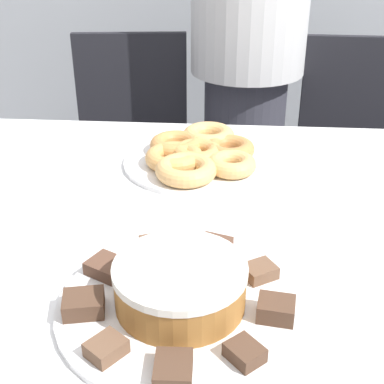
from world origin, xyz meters
TOP-DOWN VIEW (x-y plane):
  - table at (0.00, 0.00)m, footprint 1.63×1.04m
  - person_standing at (0.05, 1.01)m, footprint 0.39×0.39m
  - office_chair_left at (-0.34, 0.85)m, footprint 0.49×0.49m
  - office_chair_right at (0.44, 0.85)m, footprint 0.46×0.46m
  - plate_cake at (-0.06, -0.24)m, footprint 0.36×0.36m
  - plate_donuts at (-0.07, 0.26)m, footprint 0.34×0.34m
  - frosted_cake at (-0.06, -0.24)m, footprint 0.19×0.19m
  - lamington_0 at (-0.02, -0.11)m, footprint 0.07×0.07m
  - lamington_1 at (-0.11, -0.12)m, footprint 0.07×0.07m
  - lamington_2 at (-0.18, -0.18)m, footprint 0.07×0.07m
  - lamington_3 at (-0.20, -0.27)m, footprint 0.07×0.06m
  - lamington_4 at (-0.15, -0.35)m, footprint 0.06×0.06m
  - lamington_5 at (-0.06, -0.38)m, footprint 0.05×0.06m
  - lamington_6 at (0.03, -0.35)m, footprint 0.06×0.06m
  - lamington_7 at (0.07, -0.26)m, footprint 0.06×0.05m
  - lamington_8 at (0.05, -0.17)m, footprint 0.06×0.06m
  - donut_0 at (-0.07, 0.26)m, footprint 0.11×0.11m
  - donut_1 at (-0.12, 0.23)m, footprint 0.13×0.13m
  - donut_2 at (-0.09, 0.17)m, footprint 0.13×0.13m
  - donut_3 at (0.01, 0.20)m, footprint 0.11×0.11m
  - donut_4 at (-0.00, 0.29)m, footprint 0.12×0.12m
  - donut_5 at (-0.05, 0.36)m, footprint 0.13×0.13m
  - donut_6 at (-0.13, 0.30)m, footprint 0.12×0.12m

SIDE VIEW (x-z plane):
  - office_chair_left at x=-0.34m, z-range -0.02..0.90m
  - office_chair_right at x=0.44m, z-range -0.02..0.90m
  - table at x=0.00m, z-range 0.30..1.07m
  - plate_cake at x=-0.06m, z-range 0.77..0.78m
  - plate_donuts at x=-0.07m, z-range 0.77..0.78m
  - lamington_8 at x=0.05m, z-range 0.78..0.80m
  - lamington_1 at x=-0.11m, z-range 0.78..0.80m
  - lamington_6 at x=0.03m, z-range 0.78..0.80m
  - lamington_5 at x=-0.06m, z-range 0.78..0.80m
  - lamington_4 at x=-0.15m, z-range 0.78..0.80m
  - lamington_0 at x=-0.02m, z-range 0.78..0.80m
  - lamington_2 at x=-0.18m, z-range 0.78..0.80m
  - lamington_3 at x=-0.20m, z-range 0.78..0.81m
  - lamington_7 at x=0.07m, z-range 0.78..0.81m
  - donut_3 at x=0.01m, z-range 0.78..0.81m
  - donut_1 at x=-0.12m, z-range 0.78..0.81m
  - donut_4 at x=0.00m, z-range 0.78..0.81m
  - donut_0 at x=-0.07m, z-range 0.78..0.82m
  - donut_6 at x=-0.13m, z-range 0.78..0.82m
  - donut_2 at x=-0.09m, z-range 0.78..0.82m
  - donut_5 at x=-0.05m, z-range 0.78..0.82m
  - frosted_cake at x=-0.06m, z-range 0.78..0.85m
  - person_standing at x=0.05m, z-range 0.04..1.61m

